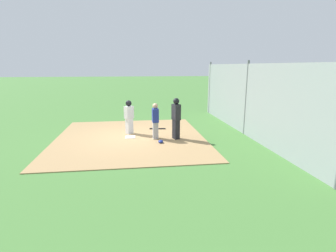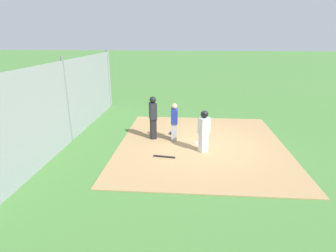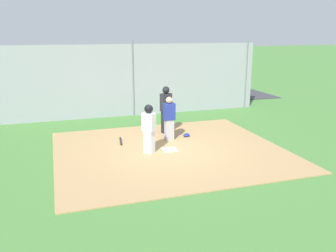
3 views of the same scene
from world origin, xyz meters
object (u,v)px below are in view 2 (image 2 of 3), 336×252
object	(u,v)px
home_plate	(201,144)
runner	(204,129)
catcher_mask	(172,133)
baseball_bat	(164,157)
catcher	(174,122)
umpire	(153,117)

from	to	relation	value
home_plate	runner	world-z (taller)	runner
runner	catcher_mask	xyz separation A→B (m)	(-1.74, -1.27, -0.81)
home_plate	runner	bearing A→B (deg)	2.77
catcher_mask	baseball_bat	bearing A→B (deg)	-2.49
home_plate	catcher	world-z (taller)	catcher
home_plate	catcher	bearing A→B (deg)	-107.25
home_plate	catcher	xyz separation A→B (m)	(-0.34, -1.09, 0.78)
home_plate	catcher	distance (m)	1.38
home_plate	umpire	world-z (taller)	umpire
baseball_bat	catcher_mask	bearing A→B (deg)	95.28
runner	catcher_mask	world-z (taller)	runner
home_plate	baseball_bat	bearing A→B (deg)	-44.81
baseball_bat	catcher_mask	size ratio (longest dim) A/B	3.29
home_plate	runner	size ratio (longest dim) A/B	0.28
umpire	runner	distance (m)	2.32
catcher	catcher_mask	xyz separation A→B (m)	(-0.71, -0.15, -0.73)
catcher_mask	home_plate	bearing A→B (deg)	49.69
home_plate	umpire	bearing A→B (deg)	-104.17
catcher	umpire	world-z (taller)	umpire
home_plate	baseball_bat	size ratio (longest dim) A/B	0.56
catcher	catcher_mask	bearing A→B (deg)	100.14
runner	baseball_bat	world-z (taller)	runner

